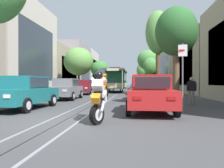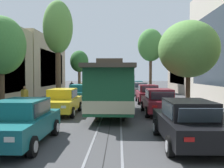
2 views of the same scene
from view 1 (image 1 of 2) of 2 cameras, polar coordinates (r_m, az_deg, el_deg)
ground_plane at (r=30.65m, az=1.42°, el=-2.04°), size 160.00×160.00×0.00m
trolley_track_rails at (r=34.58m, az=1.91°, el=-1.77°), size 1.14×67.48×0.01m
building_facade_left at (r=37.63m, az=-14.66°, el=5.50°), size 5.98×59.18×10.34m
building_facade_right at (r=38.58m, az=18.33°, el=4.79°), size 5.32×59.18×10.38m
parked_car_teal_near_left at (r=11.06m, az=-22.58°, el=-2.09°), size 2.09×4.40×1.58m
parked_car_grey_second_left at (r=16.51m, az=-12.39°, el=-1.29°), size 2.09×4.40×1.58m
parked_car_maroon_mid_left at (r=23.48m, az=-7.17°, el=-0.81°), size 2.01×4.36×1.58m
parked_car_maroon_fourth_left at (r=29.46m, az=-4.49°, el=-0.58°), size 2.01×4.36×1.58m
parked_car_black_fifth_left at (r=36.11m, az=-2.46°, el=-0.42°), size 2.02×4.37×1.58m
parked_car_red_near_right at (r=9.26m, az=10.26°, el=-2.53°), size 2.04×4.38×1.58m
parked_car_beige_second_right at (r=16.26m, az=8.59°, el=-1.31°), size 2.07×4.39×1.58m
parked_car_teal_mid_right at (r=22.63m, az=7.69°, el=-0.85°), size 2.02×4.37×1.58m
parked_car_yellow_fourth_right at (r=29.23m, az=7.27°, el=-0.59°), size 2.01×4.37×1.58m
parked_car_teal_fifth_right at (r=35.81m, az=6.91°, el=-0.43°), size 2.01×4.36×1.58m
parked_car_blue_sixth_right at (r=41.90m, az=6.44°, el=-0.32°), size 2.08×4.40×1.58m
parked_car_white_far_right at (r=48.69m, az=6.32°, el=-0.23°), size 2.03×4.37×1.58m
street_tree_kerb_left_second at (r=28.96m, az=-8.99°, el=6.01°), size 3.94×4.15×6.02m
street_tree_kerb_left_mid at (r=44.58m, az=-3.33°, el=4.06°), size 3.78×3.95×5.87m
street_tree_kerb_right_near at (r=12.90m, az=16.94°, el=13.14°), size 2.37×2.44×5.59m
street_tree_kerb_right_second at (r=23.53m, az=12.28°, el=13.12°), size 2.62×2.21×8.93m
street_tree_kerb_right_mid at (r=33.35m, az=10.41°, el=4.64°), size 2.32×1.87×5.17m
street_tree_kerb_right_fourth at (r=42.15m, az=9.51°, el=6.38°), size 3.87×3.49×7.68m
street_tree_kerb_right_far at (r=52.76m, az=8.23°, el=3.59°), size 2.92×2.92×6.24m
cable_car_trolley at (r=29.39m, az=1.24°, el=1.10°), size 2.71×9.16×3.28m
motorcycle_with_rider at (r=6.84m, az=-3.38°, el=-2.55°), size 0.52×1.87×1.74m
pedestrian_on_left_pavement at (r=27.39m, az=14.07°, el=-0.39°), size 0.55×0.42×1.64m
pedestrian_on_right_pavement at (r=34.75m, az=13.24°, el=-0.18°), size 0.55×0.42×1.71m
pedestrian_crossing_far at (r=13.12m, az=20.68°, el=-1.28°), size 0.55×0.34×1.59m
street_sign_post at (r=9.21m, az=18.53°, el=3.61°), size 0.36×0.08×2.89m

